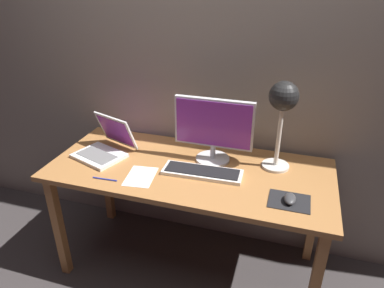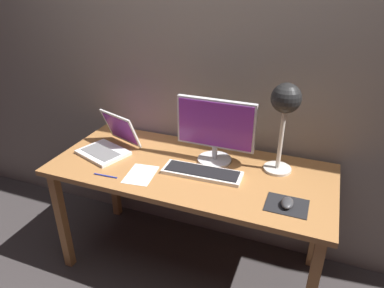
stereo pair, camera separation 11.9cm
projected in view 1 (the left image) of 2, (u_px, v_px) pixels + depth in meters
The scene contains 11 objects.
ground_plane at pixel (190, 263), 2.33m from camera, with size 4.80×4.80×0.00m, color #383333.
back_wall at pixel (209, 54), 2.09m from camera, with size 4.80×0.06×2.60m, color gray.
desk at pixel (189, 179), 2.03m from camera, with size 1.60×0.70×0.74m.
monitor at pixel (214, 128), 1.98m from camera, with size 0.45×0.20×0.38m.
keyboard_main at pixel (202, 172), 1.93m from camera, with size 0.45×0.16×0.03m.
laptop at pixel (107, 144), 2.13m from camera, with size 0.37×0.38×0.23m.
desk_lamp at pixel (283, 104), 1.83m from camera, with size 0.16×0.16×0.50m.
mousepad at pixel (289, 201), 1.71m from camera, with size 0.20×0.16×0.00m, color black.
mouse at pixel (290, 199), 1.69m from camera, with size 0.06×0.10×0.03m, color #38383A.
paper_sheet_near_mouse at pixel (141, 176), 1.91m from camera, with size 0.15×0.21×0.00m, color white.
pen at pixel (105, 179), 1.88m from camera, with size 0.01×0.01×0.14m, color #2633A5.
Camera 1 is at (0.52, -1.64, 1.76)m, focal length 32.77 mm.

